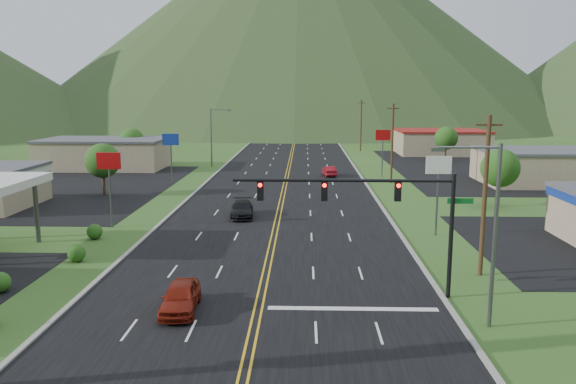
{
  "coord_description": "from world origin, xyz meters",
  "views": [
    {
      "loc": [
        2.4,
        -16.21,
        11.28
      ],
      "look_at": [
        1.27,
        22.19,
        4.5
      ],
      "focal_mm": 35.0,
      "sensor_mm": 36.0,
      "label": 1
    }
  ],
  "objects_px": {
    "car_dark_mid": "(242,210)",
    "car_red_far": "(329,171)",
    "streetlight_east": "(489,224)",
    "car_red_near": "(180,298)",
    "streetlight_west": "(213,133)",
    "traffic_signal": "(379,204)"
  },
  "relations": [
    {
      "from": "car_red_near",
      "to": "car_red_far",
      "type": "xyz_separation_m",
      "value": [
        9.86,
        48.96,
        -0.08
      ]
    },
    {
      "from": "car_red_near",
      "to": "car_dark_mid",
      "type": "relative_size",
      "value": 0.9
    },
    {
      "from": "streetlight_east",
      "to": "car_dark_mid",
      "type": "distance_m",
      "value": 28.54
    },
    {
      "from": "traffic_signal",
      "to": "car_dark_mid",
      "type": "height_order",
      "value": "traffic_signal"
    },
    {
      "from": "streetlight_east",
      "to": "car_red_far",
      "type": "relative_size",
      "value": 2.18
    },
    {
      "from": "streetlight_west",
      "to": "car_red_near",
      "type": "relative_size",
      "value": 2.01
    },
    {
      "from": "car_red_near",
      "to": "car_red_far",
      "type": "height_order",
      "value": "car_red_near"
    },
    {
      "from": "streetlight_east",
      "to": "car_red_far",
      "type": "height_order",
      "value": "streetlight_east"
    },
    {
      "from": "car_red_near",
      "to": "car_red_far",
      "type": "distance_m",
      "value": 49.95
    },
    {
      "from": "traffic_signal",
      "to": "car_red_near",
      "type": "xyz_separation_m",
      "value": [
        -10.51,
        -2.54,
        -4.57
      ]
    },
    {
      "from": "streetlight_west",
      "to": "car_red_far",
      "type": "xyz_separation_m",
      "value": [
        17.51,
        -9.58,
        -4.5
      ]
    },
    {
      "from": "traffic_signal",
      "to": "car_red_near",
      "type": "distance_m",
      "value": 11.74
    },
    {
      "from": "streetlight_east",
      "to": "car_red_near",
      "type": "distance_m",
      "value": 15.91
    },
    {
      "from": "streetlight_west",
      "to": "car_dark_mid",
      "type": "xyz_separation_m",
      "value": [
        8.37,
        -35.82,
        -4.46
      ]
    },
    {
      "from": "traffic_signal",
      "to": "car_dark_mid",
      "type": "bearing_deg",
      "value": 115.89
    },
    {
      "from": "traffic_signal",
      "to": "car_dark_mid",
      "type": "relative_size",
      "value": 2.64
    },
    {
      "from": "car_dark_mid",
      "to": "car_red_far",
      "type": "xyz_separation_m",
      "value": [
        9.14,
        26.25,
        -0.04
      ]
    },
    {
      "from": "traffic_signal",
      "to": "streetlight_west",
      "type": "relative_size",
      "value": 1.46
    },
    {
      "from": "streetlight_east",
      "to": "car_red_far",
      "type": "bearing_deg",
      "value": 96.05
    },
    {
      "from": "streetlight_west",
      "to": "car_red_near",
      "type": "bearing_deg",
      "value": -82.56
    },
    {
      "from": "streetlight_east",
      "to": "streetlight_west",
      "type": "height_order",
      "value": "same"
    },
    {
      "from": "traffic_signal",
      "to": "streetlight_east",
      "type": "relative_size",
      "value": 1.46
    }
  ]
}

